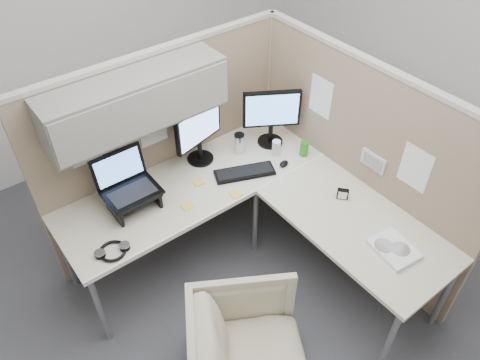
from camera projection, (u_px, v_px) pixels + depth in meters
ground at (249, 284)px, 3.60m from camera, size 4.50×4.50×0.00m
partition_back at (154, 128)px, 3.25m from camera, size 2.00×0.36×1.63m
partition_right at (353, 162)px, 3.42m from camera, size 0.07×2.03×1.63m
desk at (254, 205)px, 3.27m from camera, size 2.00×1.98×0.73m
office_chair at (249, 351)px, 2.81m from camera, size 0.92×0.93×0.72m
monitor_left at (199, 130)px, 3.39m from camera, size 0.44×0.20×0.47m
monitor_right at (272, 114)px, 3.55m from camera, size 0.39×0.26×0.47m
laptop_station at (129, 189)px, 3.11m from camera, size 0.36×0.31×0.38m
keyboard at (245, 173)px, 3.44m from camera, size 0.47×0.31×0.02m
mouse at (284, 164)px, 3.52m from camera, size 0.10×0.07×0.03m
travel_mug at (239, 143)px, 3.59m from camera, size 0.08×0.08×0.17m
soda_can_green at (304, 148)px, 3.58m from camera, size 0.07×0.07×0.12m
soda_can_silver at (276, 148)px, 3.59m from camera, size 0.07×0.07×0.12m
sticky_note_a at (187, 206)px, 3.20m from camera, size 0.08×0.08×0.01m
sticky_note_d at (199, 182)px, 3.38m from camera, size 0.09×0.09×0.01m
sticky_note_b at (236, 194)px, 3.28m from camera, size 0.08×0.08×0.01m
headphones at (113, 251)px, 2.89m from camera, size 0.21×0.21×0.03m
paper_stack at (394, 249)px, 2.90m from camera, size 0.25×0.30×0.03m
desk_clock at (343, 194)px, 3.23m from camera, size 0.07×0.08×0.08m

